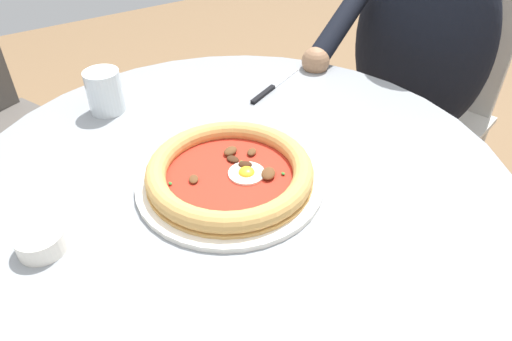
# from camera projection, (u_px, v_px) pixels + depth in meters

# --- Properties ---
(dining_table) EXTENTS (1.00, 1.00, 0.74)m
(dining_table) POSITION_uv_depth(u_px,v_px,m) (238.00, 235.00, 0.94)
(dining_table) COLOR gray
(dining_table) RESTS_ON ground
(pizza_on_plate) EXTENTS (0.33, 0.33, 0.05)m
(pizza_on_plate) POSITION_uv_depth(u_px,v_px,m) (230.00, 174.00, 0.80)
(pizza_on_plate) COLOR white
(pizza_on_plate) RESTS_ON dining_table
(water_glass) EXTENTS (0.07, 0.07, 0.09)m
(water_glass) POSITION_uv_depth(u_px,v_px,m) (105.00, 94.00, 0.99)
(water_glass) COLOR silver
(water_glass) RESTS_ON dining_table
(steak_knife) EXTENTS (0.09, 0.19, 0.01)m
(steak_knife) POSITION_uv_depth(u_px,v_px,m) (269.00, 90.00, 1.08)
(steak_knife) COLOR silver
(steak_knife) RESTS_ON dining_table
(ramekin_capers) EXTENTS (0.07, 0.07, 0.03)m
(ramekin_capers) POSITION_uv_depth(u_px,v_px,m) (41.00, 241.00, 0.68)
(ramekin_capers) COLOR white
(ramekin_capers) RESTS_ON dining_table
(fork_utensil) EXTENTS (0.16, 0.07, 0.00)m
(fork_utensil) POSITION_uv_depth(u_px,v_px,m) (77.00, 327.00, 0.59)
(fork_utensil) COLOR #BCBCC1
(fork_utensil) RESTS_ON dining_table
(diner_person) EXTENTS (0.44, 0.55, 1.21)m
(diner_person) POSITION_uv_depth(u_px,v_px,m) (406.00, 106.00, 1.40)
(diner_person) COLOR #282833
(diner_person) RESTS_ON ground
(cafe_chair_diner) EXTENTS (0.51, 0.51, 0.90)m
(cafe_chair_diner) POSITION_uv_depth(u_px,v_px,m) (427.00, 91.00, 1.49)
(cafe_chair_diner) COLOR beige
(cafe_chair_diner) RESTS_ON ground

